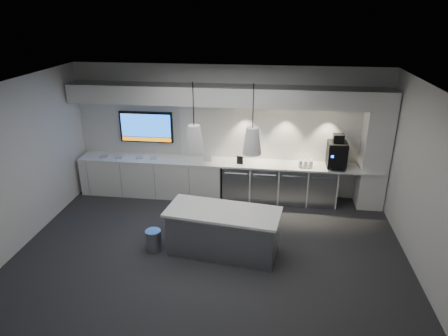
# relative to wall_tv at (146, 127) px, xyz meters

# --- Properties ---
(floor) EXTENTS (7.00, 7.00, 0.00)m
(floor) POSITION_rel_wall_tv_xyz_m (1.90, -2.45, -1.56)
(floor) COLOR #2B2B2D
(floor) RESTS_ON ground
(ceiling) EXTENTS (7.00, 7.00, 0.00)m
(ceiling) POSITION_rel_wall_tv_xyz_m (1.90, -2.45, 1.44)
(ceiling) COLOR black
(ceiling) RESTS_ON wall_back
(wall_back) EXTENTS (7.00, 0.00, 7.00)m
(wall_back) POSITION_rel_wall_tv_xyz_m (1.90, 0.05, -0.06)
(wall_back) COLOR silver
(wall_back) RESTS_ON floor
(wall_front) EXTENTS (7.00, 0.00, 7.00)m
(wall_front) POSITION_rel_wall_tv_xyz_m (1.90, -4.95, -0.06)
(wall_front) COLOR silver
(wall_front) RESTS_ON floor
(wall_left) EXTENTS (0.00, 7.00, 7.00)m
(wall_left) POSITION_rel_wall_tv_xyz_m (-1.60, -2.45, -0.06)
(wall_left) COLOR silver
(wall_left) RESTS_ON floor
(wall_right) EXTENTS (0.00, 7.00, 7.00)m
(wall_right) POSITION_rel_wall_tv_xyz_m (5.40, -2.45, -0.06)
(wall_right) COLOR silver
(wall_right) RESTS_ON floor
(back_counter) EXTENTS (6.80, 0.65, 0.04)m
(back_counter) POSITION_rel_wall_tv_xyz_m (1.90, -0.27, -0.68)
(back_counter) COLOR white
(back_counter) RESTS_ON left_base_cabinets
(left_base_cabinets) EXTENTS (3.30, 0.63, 0.86)m
(left_base_cabinets) POSITION_rel_wall_tv_xyz_m (0.15, -0.27, -1.13)
(left_base_cabinets) COLOR white
(left_base_cabinets) RESTS_ON floor
(fridge_unit_a) EXTENTS (0.60, 0.61, 0.85)m
(fridge_unit_a) POSITION_rel_wall_tv_xyz_m (2.15, -0.27, -1.13)
(fridge_unit_a) COLOR #979A9F
(fridge_unit_a) RESTS_ON floor
(fridge_unit_b) EXTENTS (0.60, 0.61, 0.85)m
(fridge_unit_b) POSITION_rel_wall_tv_xyz_m (2.78, -0.27, -1.13)
(fridge_unit_b) COLOR #979A9F
(fridge_unit_b) RESTS_ON floor
(fridge_unit_c) EXTENTS (0.60, 0.61, 0.85)m
(fridge_unit_c) POSITION_rel_wall_tv_xyz_m (3.41, -0.27, -1.13)
(fridge_unit_c) COLOR #979A9F
(fridge_unit_c) RESTS_ON floor
(fridge_unit_d) EXTENTS (0.60, 0.61, 0.85)m
(fridge_unit_d) POSITION_rel_wall_tv_xyz_m (4.04, -0.27, -1.13)
(fridge_unit_d) COLOR #979A9F
(fridge_unit_d) RESTS_ON floor
(backsplash) EXTENTS (4.60, 0.03, 1.30)m
(backsplash) POSITION_rel_wall_tv_xyz_m (3.10, 0.03, -0.01)
(backsplash) COLOR white
(backsplash) RESTS_ON wall_back
(soffit) EXTENTS (6.90, 0.60, 0.40)m
(soffit) POSITION_rel_wall_tv_xyz_m (1.90, -0.25, 0.84)
(soffit) COLOR white
(soffit) RESTS_ON wall_back
(column) EXTENTS (0.55, 0.55, 2.60)m
(column) POSITION_rel_wall_tv_xyz_m (5.10, -0.25, -0.26)
(column) COLOR white
(column) RESTS_ON floor
(wall_tv) EXTENTS (1.25, 0.07, 0.72)m
(wall_tv) POSITION_rel_wall_tv_xyz_m (0.00, 0.00, 0.00)
(wall_tv) COLOR black
(wall_tv) RESTS_ON wall_back
(island) EXTENTS (2.09, 1.11, 0.84)m
(island) POSITION_rel_wall_tv_xyz_m (2.12, -2.48, -1.13)
(island) COLOR #979A9F
(island) RESTS_ON floor
(bin) EXTENTS (0.30, 0.30, 0.40)m
(bin) POSITION_rel_wall_tv_xyz_m (0.85, -2.58, -1.36)
(bin) COLOR #979A9F
(bin) RESTS_ON floor
(coffee_machine) EXTENTS (0.40, 0.57, 0.73)m
(coffee_machine) POSITION_rel_wall_tv_xyz_m (4.31, -0.25, -0.36)
(coffee_machine) COLOR black
(coffee_machine) RESTS_ON back_counter
(sign_black) EXTENTS (0.14, 0.04, 0.18)m
(sign_black) POSITION_rel_wall_tv_xyz_m (2.22, -0.37, -0.57)
(sign_black) COLOR black
(sign_black) RESTS_ON back_counter
(sign_white) EXTENTS (0.18, 0.03, 0.14)m
(sign_white) POSITION_rel_wall_tv_xyz_m (1.48, -0.31, -0.59)
(sign_white) COLOR white
(sign_white) RESTS_ON back_counter
(cup_cluster) EXTENTS (0.30, 0.19, 0.16)m
(cup_cluster) POSITION_rel_wall_tv_xyz_m (3.66, -0.38, -0.58)
(cup_cluster) COLOR white
(cup_cluster) RESTS_ON back_counter
(tray_a) EXTENTS (0.18, 0.18, 0.02)m
(tray_a) POSITION_rel_wall_tv_xyz_m (-0.95, -0.34, -0.65)
(tray_a) COLOR #B4B4B4
(tray_a) RESTS_ON back_counter
(tray_b) EXTENTS (0.17, 0.17, 0.02)m
(tray_b) POSITION_rel_wall_tv_xyz_m (-0.59, -0.35, -0.65)
(tray_b) COLOR #B4B4B4
(tray_b) RESTS_ON back_counter
(tray_c) EXTENTS (0.20, 0.20, 0.02)m
(tray_c) POSITION_rel_wall_tv_xyz_m (-0.12, -0.29, -0.65)
(tray_c) COLOR #B4B4B4
(tray_c) RESTS_ON back_counter
(tray_d) EXTENTS (0.20, 0.20, 0.02)m
(tray_d) POSITION_rel_wall_tv_xyz_m (0.21, -0.28, -0.65)
(tray_d) COLOR #B4B4B4
(tray_d) RESTS_ON back_counter
(pendant_left) EXTENTS (0.31, 0.31, 1.14)m
(pendant_left) POSITION_rel_wall_tv_xyz_m (1.65, -2.48, 0.59)
(pendant_left) COLOR white
(pendant_left) RESTS_ON ceiling
(pendant_right) EXTENTS (0.31, 0.31, 1.14)m
(pendant_right) POSITION_rel_wall_tv_xyz_m (2.59, -2.48, 0.59)
(pendant_right) COLOR white
(pendant_right) RESTS_ON ceiling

